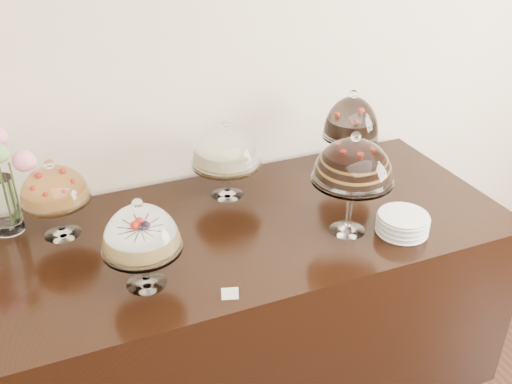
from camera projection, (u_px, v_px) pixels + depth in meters
name	position (u px, v px, depth m)	size (l,w,h in m)	color
wall_back	(267.00, 44.00, 2.68)	(5.00, 0.04, 3.00)	beige
display_counter	(252.00, 304.00, 2.66)	(2.20, 1.00, 0.90)	black
cake_stand_sugar_sponge	(141.00, 233.00, 1.97)	(0.29, 0.29, 0.36)	white
cake_stand_choco_layer	(353.00, 164.00, 2.24)	(0.33, 0.33, 0.45)	white
cake_stand_cheesecake	(226.00, 150.00, 2.54)	(0.32, 0.32, 0.37)	white
cake_stand_dark_choco	(352.00, 121.00, 2.69)	(0.27, 0.27, 0.44)	white
cake_stand_fruit_tart	(54.00, 188.00, 2.26)	(0.28, 0.28, 0.34)	white
plate_stack	(403.00, 224.00, 2.36)	(0.21, 0.21, 0.08)	silver
price_card_left	(230.00, 294.00, 2.00)	(0.06, 0.01, 0.04)	white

